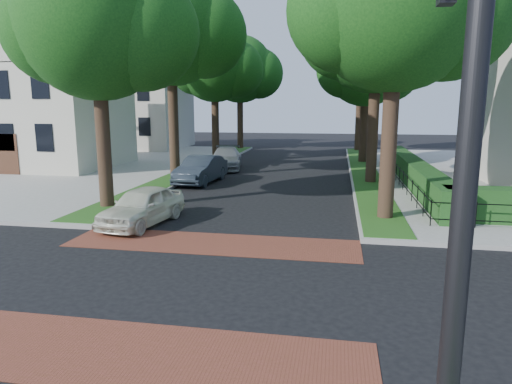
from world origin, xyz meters
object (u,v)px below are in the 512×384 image
traffic_signal (451,58)px  parked_car_rear (226,158)px  parked_car_front (142,206)px  parked_car_middle (201,170)px

traffic_signal → parked_car_rear: size_ratio=1.63×
parked_car_rear → parked_car_front: bearing=-97.9°
traffic_signal → parked_car_front: (-7.96, 9.41, -4.03)m
traffic_signal → parked_car_rear: traffic_signal is taller
parked_car_middle → parked_car_rear: parked_car_middle is taller
parked_car_front → parked_car_middle: size_ratio=0.88×
parked_car_front → parked_car_middle: bearing=102.5°
parked_car_front → parked_car_middle: (-0.53, 8.85, 0.07)m
parked_car_rear → parked_car_middle: bearing=-100.0°
parked_car_middle → parked_car_rear: 5.71m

